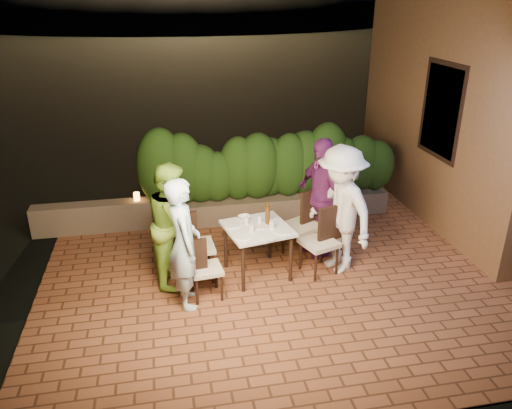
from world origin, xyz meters
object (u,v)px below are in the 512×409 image
object	(u,v)px
dining_table	(257,251)
diner_purple	(321,197)
diner_blue	(184,244)
chair_right_front	(319,241)
diner_green	(173,224)
chair_right_back	(302,224)
beer_bottle	(268,213)
bowl	(245,217)
chair_left_back	(197,245)
chair_left_front	(206,268)
diner_white	(340,210)
parapet_lamp	(137,197)

from	to	relation	value
dining_table	diner_purple	bearing A→B (deg)	23.73
dining_table	diner_blue	xyz separation A→B (m)	(-1.05, -0.54, 0.50)
chair_right_front	diner_green	world-z (taller)	diner_green
chair_right_back	beer_bottle	bearing A→B (deg)	3.69
diner_blue	bowl	bearing A→B (deg)	-53.77
chair_left_back	chair_right_back	world-z (taller)	chair_right_back
bowl	diner_purple	xyz separation A→B (m)	(1.20, 0.17, 0.15)
chair_left_front	diner_white	bearing A→B (deg)	4.60
chair_left_back	chair_left_front	bearing A→B (deg)	-83.95
bowl	chair_right_back	bearing A→B (deg)	7.86
chair_right_back	diner_white	distance (m)	0.76
chair_left_front	diner_white	xyz separation A→B (m)	(1.95, 0.37, 0.50)
bowl	chair_left_back	world-z (taller)	chair_left_back
chair_left_back	chair_right_front	size ratio (longest dim) A/B	1.03
chair_left_front	chair_right_front	distance (m)	1.68
dining_table	diner_blue	world-z (taller)	diner_blue
chair_right_back	diner_green	distance (m)	1.99
beer_bottle	bowl	xyz separation A→B (m)	(-0.29, 0.23, -0.15)
chair_right_front	diner_green	distance (m)	2.07
dining_table	parapet_lamp	size ratio (longest dim) A/B	6.14
beer_bottle	chair_left_back	distance (m)	1.09
chair_right_back	diner_purple	xyz separation A→B (m)	(0.29, 0.04, 0.41)
dining_table	chair_left_back	bearing A→B (deg)	174.91
chair_left_back	diner_white	size ratio (longest dim) A/B	0.55
bowl	diner_white	distance (m)	1.37
diner_green	chair_left_back	bearing A→B (deg)	-80.12
chair_left_back	diner_purple	distance (m)	2.00
diner_purple	parapet_lamp	size ratio (longest dim) A/B	13.20
beer_bottle	chair_left_back	world-z (taller)	beer_bottle
chair_right_back	chair_left_front	bearing A→B (deg)	3.00
dining_table	chair_left_front	size ratio (longest dim) A/B	0.99
diner_white	parapet_lamp	distance (m)	3.52
bowl	chair_right_back	xyz separation A→B (m)	(0.90, 0.12, -0.25)
bowl	diner_green	world-z (taller)	diner_green
chair_right_back	diner_white	xyz separation A→B (m)	(0.41, -0.49, 0.42)
bowl	chair_right_front	size ratio (longest dim) A/B	0.18
chair_left_front	chair_right_front	world-z (taller)	chair_right_front
beer_bottle	chair_right_back	bearing A→B (deg)	29.85
dining_table	parapet_lamp	bearing A→B (deg)	131.74
chair_left_back	diner_purple	size ratio (longest dim) A/B	0.56
diner_white	parapet_lamp	world-z (taller)	diner_white
beer_bottle	diner_green	distance (m)	1.31
dining_table	chair_right_front	size ratio (longest dim) A/B	0.86
bowl	beer_bottle	bearing A→B (deg)	-38.09
diner_green	diner_white	size ratio (longest dim) A/B	0.93
diner_white	chair_left_back	bearing A→B (deg)	-114.30
bowl	diner_green	size ratio (longest dim) A/B	0.10
chair_left_back	chair_right_back	distance (m)	1.66
parapet_lamp	diner_purple	bearing A→B (deg)	-27.50
dining_table	bowl	size ratio (longest dim) A/B	4.77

